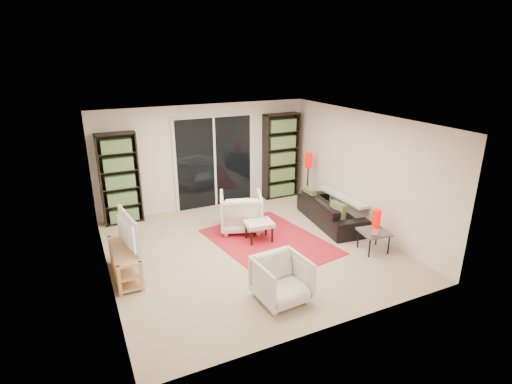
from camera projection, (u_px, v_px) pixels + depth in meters
The scene contains 20 objects.
floor at pixel (251, 249), 7.48m from camera, with size 5.00×5.00×0.00m, color #C0AC91.
wall_back at pixel (206, 157), 9.21m from camera, with size 5.00×0.02×2.40m, color silver.
wall_front at pixel (334, 247), 4.95m from camera, with size 5.00×0.02×2.40m, color silver.
wall_left at pixel (101, 211), 6.07m from camera, with size 0.02×5.00×2.40m, color silver.
wall_right at pixel (362, 171), 8.09m from camera, with size 0.02×5.00×2.40m, color silver.
ceiling at pixel (250, 121), 6.68m from camera, with size 5.00×5.00×0.02m, color white.
sliding_door at pixel (214, 163), 9.31m from camera, with size 1.92×0.08×2.16m.
bookshelf_left at pixel (120, 179), 8.36m from camera, with size 0.80×0.30×1.95m.
bookshelf_right at pixel (281, 156), 9.89m from camera, with size 0.90×0.30×2.10m.
tv_stand at pixel (125, 261), 6.51m from camera, with size 0.39×1.20×0.50m.
tv at pixel (123, 232), 6.35m from camera, with size 1.00×0.13×0.57m, color black.
rug at pixel (269, 241), 7.76m from camera, with size 1.83×2.48×0.01m, color red.
sofa at pixel (331, 211), 8.54m from camera, with size 1.91×0.75×0.56m, color black.
armchair_back at pixel (241, 211), 8.20m from camera, with size 0.84×0.86×0.79m, color silver.
armchair_front at pixel (282, 280), 5.84m from camera, with size 0.72×0.74×0.68m, color silver.
ottoman at pixel (259, 224), 7.70m from camera, with size 0.57×0.48×0.40m.
side_table at pixel (374, 233), 7.30m from camera, with size 0.56×0.56×0.40m.
laptop at pixel (378, 233), 7.18m from camera, with size 0.31×0.20×0.02m, color silver.
table_lamp at pixel (377, 219), 7.40m from camera, with size 0.15×0.15×0.34m, color #DF0800.
floor_lamp at pixel (308, 166), 9.42m from camera, with size 0.19×0.19×1.25m.
Camera 1 is at (-2.78, -6.10, 3.49)m, focal length 28.00 mm.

